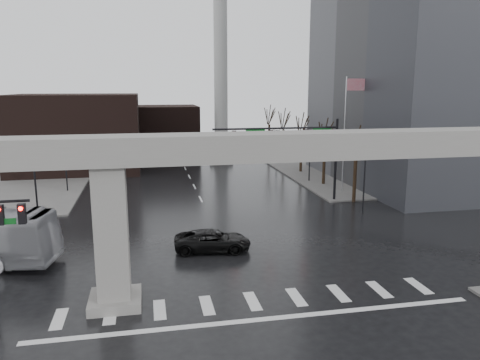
% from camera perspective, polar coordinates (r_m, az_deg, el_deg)
% --- Properties ---
extents(ground, '(160.00, 160.00, 0.00)m').
position_cam_1_polar(ground, '(26.16, 1.02, -13.61)').
color(ground, black).
rests_on(ground, ground).
extents(sidewalk_ne, '(28.00, 36.00, 0.15)m').
position_cam_1_polar(sidewalk_ne, '(67.74, 16.10, 1.61)').
color(sidewalk_ne, '#605E5B').
rests_on(sidewalk_ne, ground).
extents(elevated_guideway, '(48.00, 2.60, 8.70)m').
position_cam_1_polar(elevated_guideway, '(24.37, 3.98, 1.50)').
color(elevated_guideway, gray).
rests_on(elevated_guideway, ground).
extents(building_far_left, '(16.00, 14.00, 10.00)m').
position_cam_1_polar(building_far_left, '(66.02, -19.21, 5.50)').
color(building_far_left, black).
rests_on(building_far_left, ground).
extents(building_far_mid, '(10.00, 10.00, 8.00)m').
position_cam_1_polar(building_far_mid, '(75.54, -9.07, 5.89)').
color(building_far_mid, black).
rests_on(building_far_mid, ground).
extents(smokestack, '(3.60, 3.60, 30.00)m').
position_cam_1_polar(smokestack, '(70.07, -2.37, 13.25)').
color(smokestack, '#BABBB6').
rests_on(smokestack, ground).
extents(signal_mast_arm, '(12.12, 0.43, 8.00)m').
position_cam_1_polar(signal_mast_arm, '(44.57, 7.15, 4.57)').
color(signal_mast_arm, black).
rests_on(signal_mast_arm, ground).
extents(signal_left_pole, '(2.30, 0.30, 6.00)m').
position_cam_1_polar(signal_left_pole, '(25.65, -27.16, -5.70)').
color(signal_left_pole, black).
rests_on(signal_left_pole, ground).
extents(flagpole_assembly, '(2.06, 0.12, 12.00)m').
position_cam_1_polar(flagpole_assembly, '(49.68, 12.97, 7.03)').
color(flagpole_assembly, silver).
rests_on(flagpole_assembly, ground).
extents(lamp_right_0, '(1.22, 0.32, 5.11)m').
position_cam_1_polar(lamp_right_0, '(42.25, 14.95, 0.66)').
color(lamp_right_0, black).
rests_on(lamp_right_0, ground).
extents(lamp_right_1, '(1.22, 0.32, 5.11)m').
position_cam_1_polar(lamp_right_1, '(54.96, 8.50, 3.33)').
color(lamp_right_1, black).
rests_on(lamp_right_1, ground).
extents(lamp_right_2, '(1.22, 0.32, 5.11)m').
position_cam_1_polar(lamp_right_2, '(68.18, 4.50, 4.97)').
color(lamp_right_2, black).
rests_on(lamp_right_2, ground).
extents(lamp_left_0, '(1.22, 0.32, 5.11)m').
position_cam_1_polar(lamp_left_0, '(38.81, -23.64, -0.84)').
color(lamp_left_0, black).
rests_on(lamp_left_0, ground).
extents(lamp_left_1, '(1.22, 0.32, 5.11)m').
position_cam_1_polar(lamp_left_1, '(52.37, -20.53, 2.34)').
color(lamp_left_1, black).
rests_on(lamp_left_1, ground).
extents(lamp_left_2, '(1.22, 0.32, 5.11)m').
position_cam_1_polar(lamp_left_2, '(66.11, -18.69, 4.20)').
color(lamp_left_2, black).
rests_on(lamp_left_2, ground).
extents(tree_right_0, '(1.09, 1.58, 7.50)m').
position_cam_1_polar(tree_right_0, '(46.37, 13.87, 0.78)').
color(tree_right_0, black).
rests_on(tree_right_0, ground).
extents(tree_right_1, '(1.09, 1.61, 7.67)m').
position_cam_1_polar(tree_right_1, '(53.58, 10.24, 2.40)').
color(tree_right_1, black).
rests_on(tree_right_1, ground).
extents(tree_right_2, '(1.10, 1.63, 7.85)m').
position_cam_1_polar(tree_right_2, '(61.00, 7.48, 3.62)').
color(tree_right_2, black).
rests_on(tree_right_2, ground).
extents(tree_right_3, '(1.11, 1.66, 8.02)m').
position_cam_1_polar(tree_right_3, '(68.54, 5.32, 4.57)').
color(tree_right_3, black).
rests_on(tree_right_3, ground).
extents(tree_right_4, '(1.12, 1.69, 8.19)m').
position_cam_1_polar(tree_right_4, '(76.18, 3.59, 5.33)').
color(tree_right_4, black).
rests_on(tree_right_4, ground).
extents(pickup_truck, '(5.43, 3.01, 1.44)m').
position_cam_1_polar(pickup_truck, '(32.12, -3.35, -7.40)').
color(pickup_truck, black).
rests_on(pickup_truck, ground).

